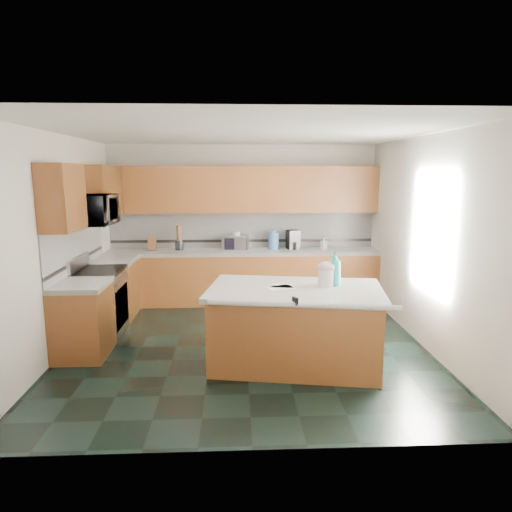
{
  "coord_description": "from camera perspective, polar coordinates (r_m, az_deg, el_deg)",
  "views": [
    {
      "loc": [
        -0.13,
        -5.66,
        2.23
      ],
      "look_at": [
        0.15,
        0.35,
        1.12
      ],
      "focal_mm": 32.0,
      "sensor_mm": 36.0,
      "label": 1
    }
  ],
  "objects": [
    {
      "name": "back_upper_cab",
      "position": [
        7.8,
        -1.73,
        8.31
      ],
      "size": [
        4.6,
        0.33,
        0.78
      ],
      "primitive_type": "cube",
      "color": "black",
      "rests_on": "wall_back"
    },
    {
      "name": "treat_jar",
      "position": [
        5.36,
        8.74,
        -2.73
      ],
      "size": [
        0.21,
        0.21,
        0.2
      ],
      "primitive_type": "cylinder",
      "rotation": [
        0.0,
        0.0,
        0.16
      ],
      "color": "white",
      "rests_on": "island_top"
    },
    {
      "name": "wall_left",
      "position": [
        6.13,
        -23.57,
        1.33
      ],
      "size": [
        0.04,
        4.6,
        2.7
      ],
      "primitive_type": "cube",
      "color": "silver",
      "rests_on": "ground"
    },
    {
      "name": "toaster_oven",
      "position": [
        7.8,
        -2.59,
        1.66
      ],
      "size": [
        0.47,
        0.37,
        0.24
      ],
      "primitive_type": "cube",
      "rotation": [
        0.0,
        0.0,
        -0.23
      ],
      "color": "#B7B7BC",
      "rests_on": "back_countertop"
    },
    {
      "name": "range_body",
      "position": [
        6.68,
        -18.91,
        -5.67
      ],
      "size": [
        0.6,
        0.76,
        0.88
      ],
      "primitive_type": "cube",
      "color": "#B7B7BC",
      "rests_on": "ground"
    },
    {
      "name": "paper_sheet_a",
      "position": [
        5.26,
        3.07,
        -3.97
      ],
      "size": [
        0.36,
        0.32,
        0.0
      ],
      "primitive_type": "cube",
      "rotation": [
        0.0,
        0.0,
        0.41
      ],
      "color": "white",
      "rests_on": "island_top"
    },
    {
      "name": "back_backsplash",
      "position": [
        8.01,
        -1.72,
        3.31
      ],
      "size": [
        4.6,
        0.02,
        0.63
      ],
      "primitive_type": "cube",
      "color": "silver",
      "rests_on": "back_countertop"
    },
    {
      "name": "left_accent_band",
      "position": [
        6.68,
        -21.42,
        -0.54
      ],
      "size": [
        0.01,
        2.3,
        0.05
      ],
      "primitive_type": "cube",
      "color": "black",
      "rests_on": "wall_left"
    },
    {
      "name": "island_base",
      "position": [
        5.4,
        4.85,
        -9.04
      ],
      "size": [
        2.03,
        1.37,
        0.86
      ],
      "primitive_type": "cube",
      "rotation": [
        0.0,
        0.0,
        -0.17
      ],
      "color": "black",
      "rests_on": "ground"
    },
    {
      "name": "left_upper_cab_rear",
      "position": [
        7.37,
        -18.63,
        7.66
      ],
      "size": [
        0.33,
        1.09,
        0.78
      ],
      "primitive_type": "cube",
      "color": "black",
      "rests_on": "wall_left"
    },
    {
      "name": "water_jug_neck",
      "position": [
        7.81,
        2.22,
        3.15
      ],
      "size": [
        0.09,
        0.09,
        0.04
      ],
      "primitive_type": "cylinder",
      "color": "#4472AF",
      "rests_on": "water_jug"
    },
    {
      "name": "left_counter_rear",
      "position": [
        7.32,
        -17.42,
        -0.58
      ],
      "size": [
        0.64,
        0.82,
        0.06
      ],
      "primitive_type": "cube",
      "color": "white",
      "rests_on": "left_base_cab_rear"
    },
    {
      "name": "water_jug",
      "position": [
        7.83,
        2.21,
        1.92
      ],
      "size": [
        0.18,
        0.18,
        0.3
      ],
      "primitive_type": "cylinder",
      "color": "#4472AF",
      "rests_on": "back_countertop"
    },
    {
      "name": "coffee_maker",
      "position": [
        7.89,
        4.66,
        2.06
      ],
      "size": [
        0.23,
        0.25,
        0.33
      ],
      "primitive_type": "cube",
      "rotation": [
        0.0,
        0.0,
        0.21
      ],
      "color": "black",
      "rests_on": "back_countertop"
    },
    {
      "name": "left_counter_front",
      "position": [
        5.89,
        -21.15,
        -3.42
      ],
      "size": [
        0.64,
        0.72,
        0.06
      ],
      "primitive_type": "cube",
      "color": "white",
      "rests_on": "left_base_cab_front"
    },
    {
      "name": "wall_right",
      "position": [
        6.23,
        20.53,
        1.67
      ],
      "size": [
        0.04,
        4.6,
        2.7
      ],
      "primitive_type": "cube",
      "color": "silver",
      "rests_on": "ground"
    },
    {
      "name": "paper_towel_base",
      "position": [
        7.87,
        -2.47,
        0.91
      ],
      "size": [
        0.2,
        0.2,
        0.01
      ],
      "primitive_type": "cylinder",
      "color": "#B7B7BC",
      "rests_on": "back_countertop"
    },
    {
      "name": "soap_bottle_back",
      "position": [
        7.95,
        8.48,
        1.59
      ],
      "size": [
        0.12,
        0.12,
        0.2
      ],
      "primitive_type": "imported",
      "rotation": [
        0.0,
        0.0,
        0.35
      ],
      "color": "white",
      "rests_on": "back_countertop"
    },
    {
      "name": "utensil_crock",
      "position": [
        7.89,
        -9.58,
        1.38
      ],
      "size": [
        0.14,
        0.14,
        0.17
      ],
      "primitive_type": "cylinder",
      "color": "black",
      "rests_on": "back_countertop"
    },
    {
      "name": "back_base_cab",
      "position": [
        7.87,
        -1.66,
        -2.78
      ],
      "size": [
        4.6,
        0.6,
        0.86
      ],
      "primitive_type": "cube",
      "color": "black",
      "rests_on": "ground"
    },
    {
      "name": "clamp_handle",
      "position": [
        4.66,
        5.0,
        -6.03
      ],
      "size": [
        0.01,
        0.06,
        0.01
      ],
      "primitive_type": "cylinder",
      "rotation": [
        1.57,
        0.0,
        0.0
      ],
      "color": "black",
      "rests_on": "island_top"
    },
    {
      "name": "soap_back_cap",
      "position": [
        7.94,
        8.51,
        2.41
      ],
      "size": [
        0.02,
        0.02,
        0.03
      ],
      "primitive_type": "cylinder",
      "color": "red",
      "rests_on": "soap_bottle_back"
    },
    {
      "name": "ceiling",
      "position": [
        5.68,
        -1.39,
        15.2
      ],
      "size": [
        4.6,
        4.6,
        0.0
      ],
      "primitive_type": "plane",
      "color": "white",
      "rests_on": "ground"
    },
    {
      "name": "left_upper_cab_front",
      "position": [
        5.79,
        -23.11,
        6.75
      ],
      "size": [
        0.33,
        0.72,
        0.78
      ],
      "primitive_type": "cube",
      "color": "black",
      "rests_on": "wall_left"
    },
    {
      "name": "treat_jar_lid",
      "position": [
        5.33,
        8.78,
        -1.38
      ],
      "size": [
        0.21,
        0.21,
        0.13
      ],
      "primitive_type": "ellipsoid",
      "color": "#D3A8B3",
      "rests_on": "treat_jar"
    },
    {
      "name": "range_oven_door",
      "position": [
        6.62,
        -16.47,
        -6.04
      ],
      "size": [
        0.02,
        0.68,
        0.55
      ],
      "primitive_type": "cube",
      "color": "black",
      "rests_on": "range_body"
    },
    {
      "name": "wall_back",
      "position": [
        8.03,
        -1.73,
        4.15
      ],
      "size": [
        4.6,
        0.04,
        2.7
      ],
      "primitive_type": "cube",
      "color": "silver",
      "rests_on": "ground"
    },
    {
      "name": "coffee_carafe",
      "position": [
        7.86,
        4.69,
        1.31
      ],
      "size": [
        0.14,
        0.14,
        0.14
      ],
      "primitive_type": "cylinder",
      "color": "black",
      "rests_on": "back_countertop"
    },
    {
      "name": "paper_sheet_b",
      "position": [
        5.35,
        3.31,
        -3.73
      ],
      "size": [
        0.29,
        0.23,
        0.0
      ],
      "primitive_type": "cube",
      "rotation": [
        0.0,
        0.0,
        -0.17
      ],
      "color": "white",
      "rests_on": "island_top"
    },
    {
      "name": "range_backguard",
      "position": [
        6.63,
        -21.36,
        -0.79
      ],
      "size": [
        0.06,
        0.76,
        0.18
      ],
      "primitive_type": "cube",
      "color": "#B7B7BC",
      "rests_on": "range_body"
    },
    {
      "name": "left_base_cab_rear",
      "position": [
        7.42,
        -17.23,
        -4.07
      ],
      "size": [
        0.6,
        0.82,
        0.86
      ],
      "primitive_type": "cube",
      "color": "black",
      "rests_on": "ground"
    },
    {
      "name": "wall_front",
      "position": [
        3.46,
        -0.41,
        -4.28
      ],
      "size": [
        4.6,
        0.04,
        2.7
      ],
      "primitive_type": "cube",
      "color": "silver",
      "rests_on": "ground"
    },
    {
      "name": "island_top",
      "position": [
        5.27,
        4.93,
        -4.32
      ],
      "size": [
        2.14,
        1.48,
        0.06
      ],
      "primitive_type": "cube",
      "rotation": [
        0.0,
        0.0,
        -0.17
      ],
      "color": "white",
      "rests_on": "island_base"
    },
    {
      "name": "paper_towel",
      "position": [
        7.85,
        -2.48,
        1.94
      ],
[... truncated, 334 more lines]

